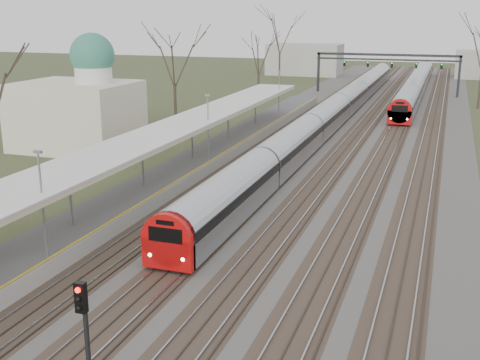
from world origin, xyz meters
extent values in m
cube|color=#474442|center=(0.00, 55.00, 0.05)|extent=(24.00, 160.00, 0.10)
cube|color=#4C3828|center=(-6.00, 55.00, 0.09)|extent=(2.60, 160.00, 0.06)
cube|color=gray|center=(-6.72, 55.00, 0.16)|extent=(0.07, 160.00, 0.12)
cube|color=gray|center=(-5.28, 55.00, 0.16)|extent=(0.07, 160.00, 0.12)
cube|color=#4C3828|center=(-2.50, 55.00, 0.09)|extent=(2.60, 160.00, 0.06)
cube|color=gray|center=(-3.22, 55.00, 0.16)|extent=(0.07, 160.00, 0.12)
cube|color=gray|center=(-1.78, 55.00, 0.16)|extent=(0.07, 160.00, 0.12)
cube|color=#4C3828|center=(1.00, 55.00, 0.09)|extent=(2.60, 160.00, 0.06)
cube|color=gray|center=(0.28, 55.00, 0.16)|extent=(0.07, 160.00, 0.12)
cube|color=gray|center=(1.72, 55.00, 0.16)|extent=(0.07, 160.00, 0.12)
cube|color=#4C3828|center=(4.50, 55.00, 0.09)|extent=(2.60, 160.00, 0.06)
cube|color=gray|center=(3.78, 55.00, 0.16)|extent=(0.07, 160.00, 0.12)
cube|color=gray|center=(5.22, 55.00, 0.16)|extent=(0.07, 160.00, 0.12)
cube|color=#4C3828|center=(8.00, 55.00, 0.09)|extent=(2.60, 160.00, 0.06)
cube|color=gray|center=(7.28, 55.00, 0.16)|extent=(0.07, 160.00, 0.12)
cube|color=gray|center=(8.72, 55.00, 0.16)|extent=(0.07, 160.00, 0.12)
cube|color=#9E9B93|center=(-9.05, 37.50, 0.50)|extent=(3.50, 69.00, 1.00)
cylinder|color=slate|center=(-9.05, 18.00, 2.50)|extent=(0.14, 0.14, 3.00)
cylinder|color=slate|center=(-9.05, 26.00, 2.50)|extent=(0.14, 0.14, 3.00)
cylinder|color=slate|center=(-9.05, 34.00, 2.50)|extent=(0.14, 0.14, 3.00)
cylinder|color=slate|center=(-9.05, 42.00, 2.50)|extent=(0.14, 0.14, 3.00)
cylinder|color=slate|center=(-9.05, 50.00, 2.50)|extent=(0.14, 0.14, 3.00)
cube|color=silver|center=(-9.05, 33.00, 4.05)|extent=(4.10, 50.00, 0.12)
cube|color=beige|center=(-9.05, 33.00, 3.88)|extent=(4.10, 50.00, 0.25)
cube|color=beige|center=(-22.00, 38.00, 3.00)|extent=(10.00, 8.00, 6.00)
cylinder|color=silver|center=(-20.00, 38.00, 7.20)|extent=(3.20, 3.20, 2.50)
sphere|color=#2C6E60|center=(-20.00, 38.00, 8.40)|extent=(3.80, 3.80, 3.80)
cube|color=black|center=(-10.00, 85.00, 3.00)|extent=(0.35, 0.35, 6.00)
cube|color=black|center=(10.50, 85.00, 3.00)|extent=(0.35, 0.35, 6.00)
cube|color=black|center=(0.25, 85.00, 5.90)|extent=(21.00, 0.35, 0.35)
cube|color=black|center=(0.25, 85.00, 5.20)|extent=(21.00, 0.25, 0.25)
cube|color=black|center=(-6.00, 84.80, 4.50)|extent=(0.32, 0.22, 0.85)
sphere|color=#0CFF19|center=(-6.00, 84.66, 4.75)|extent=(0.16, 0.16, 0.16)
cube|color=black|center=(-2.50, 84.80, 4.50)|extent=(0.32, 0.22, 0.85)
sphere|color=#0CFF19|center=(-2.50, 84.66, 4.75)|extent=(0.16, 0.16, 0.16)
cube|color=black|center=(1.00, 84.80, 4.50)|extent=(0.32, 0.22, 0.85)
sphere|color=#0CFF19|center=(1.00, 84.66, 4.75)|extent=(0.16, 0.16, 0.16)
cube|color=black|center=(4.50, 84.80, 4.50)|extent=(0.32, 0.22, 0.85)
sphere|color=#0CFF19|center=(4.50, 84.66, 4.75)|extent=(0.16, 0.16, 0.16)
cube|color=black|center=(8.00, 84.80, 4.50)|extent=(0.32, 0.22, 0.85)
sphere|color=#0CFF19|center=(8.00, 84.66, 4.75)|extent=(0.16, 0.16, 0.16)
cylinder|color=#2D231C|center=(-17.00, 48.00, 2.48)|extent=(0.30, 0.30, 4.95)
cube|color=#A2A5AC|center=(-2.50, 61.00, 1.10)|extent=(2.55, 90.00, 1.60)
cylinder|color=#A2A5AC|center=(-2.50, 61.00, 1.75)|extent=(2.60, 89.70, 2.60)
cube|color=black|center=(-2.50, 61.00, 1.85)|extent=(2.62, 89.40, 0.55)
cube|color=#B30A0A|center=(-2.50, 16.10, 1.05)|extent=(2.55, 0.50, 1.50)
cylinder|color=#B30A0A|center=(-2.50, 16.15, 1.75)|extent=(2.60, 0.60, 2.60)
cube|color=black|center=(-2.50, 15.88, 2.05)|extent=(1.70, 0.12, 0.70)
sphere|color=white|center=(-3.35, 15.90, 0.95)|extent=(0.22, 0.22, 0.22)
sphere|color=white|center=(-1.65, 15.90, 0.95)|extent=(0.22, 0.22, 0.22)
cube|color=black|center=(-2.50, 61.00, 0.17)|extent=(1.80, 89.00, 0.35)
cube|color=#A2A5AC|center=(4.50, 88.41, 1.10)|extent=(2.55, 60.00, 1.60)
cylinder|color=#A2A5AC|center=(4.50, 88.41, 1.75)|extent=(2.60, 59.70, 2.60)
cube|color=black|center=(4.50, 88.41, 1.85)|extent=(2.62, 59.40, 0.55)
cube|color=#B30A0A|center=(4.50, 58.51, 1.05)|extent=(2.55, 0.50, 1.50)
cylinder|color=#B30A0A|center=(4.50, 58.56, 1.75)|extent=(2.60, 0.60, 2.60)
cube|color=black|center=(4.50, 58.29, 2.05)|extent=(1.70, 0.12, 0.70)
sphere|color=white|center=(3.65, 58.31, 0.95)|extent=(0.22, 0.22, 0.22)
sphere|color=white|center=(5.35, 58.31, 0.95)|extent=(0.22, 0.22, 0.22)
cube|color=black|center=(4.50, 88.41, 0.17)|extent=(1.80, 59.00, 0.35)
cylinder|color=black|center=(-0.75, 6.69, 2.00)|extent=(0.16, 0.16, 4.00)
cube|color=black|center=(-0.75, 6.54, 3.60)|extent=(0.35, 0.22, 1.00)
sphere|color=#FF0C05|center=(-0.75, 6.41, 3.90)|extent=(0.18, 0.18, 0.18)
camera|label=1|loc=(9.27, -7.58, 11.95)|focal=45.00mm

